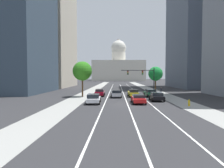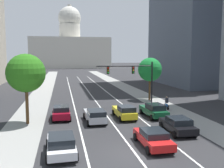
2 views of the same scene
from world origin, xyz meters
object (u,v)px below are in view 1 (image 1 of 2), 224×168
cyclist (161,91)px  fire_hydrant (189,103)px  car_yellow (133,93)px  street_tree_mid_right (155,74)px  car_black (157,96)px  car_crimson (100,92)px  car_white (94,98)px  capitol_building (119,68)px  car_green (150,93)px  traffic_signal_mast (143,75)px  street_tree_near_left (82,71)px  car_red (138,99)px  car_silver (116,93)px

cyclist → fire_hydrant: bearing=-177.3°
car_yellow → fire_hydrant: size_ratio=5.24×
cyclist → street_tree_mid_right: street_tree_mid_right is taller
fire_hydrant → street_tree_mid_right: (-0.01, 22.67, 4.33)m
car_black → car_yellow: bearing=30.4°
car_crimson → car_white: (0.00, -10.48, -0.01)m
capitol_building → car_white: size_ratio=9.67×
car_green → traffic_signal_mast: bearing=1.8°
cyclist → street_tree_near_left: bearing=104.9°
street_tree_mid_right → street_tree_near_left: 20.46m
car_white → street_tree_mid_right: 24.86m
car_yellow → street_tree_mid_right: size_ratio=0.71×
car_crimson → fire_hydrant: (13.68, -12.78, -0.31)m
car_white → car_red: (6.90, 0.27, -0.06)m
car_black → car_white: car_white is taller
car_black → cyclist: (3.07, 9.75, 0.11)m
car_silver → car_red: size_ratio=1.04×
car_crimson → car_black: car_crimson is taller
car_black → car_red: 4.59m
capitol_building → car_white: bearing=-92.2°
car_green → car_red: size_ratio=1.06×
car_green → cyclist: 4.72m
car_crimson → car_green: (10.36, -1.02, 0.02)m
car_yellow → car_green: bearing=-90.0°
car_crimson → traffic_signal_mast: 11.78m
car_white → cyclist: 18.71m
cyclist → capitol_building: bearing=5.5°
car_silver → street_tree_near_left: size_ratio=0.67×
capitol_building → car_silver: capitol_building is taller
capitol_building → street_tree_mid_right: (8.49, -117.06, -6.34)m
car_yellow → fire_hydrant: car_yellow is taller
car_white → traffic_signal_mast: size_ratio=0.59×
car_white → cyclist: bearing=-48.3°
car_red → fire_hydrant: car_red is taller
car_green → cyclist: size_ratio=2.82×
car_black → car_red: size_ratio=0.98×
fire_hydrant → car_red: bearing=159.3°
traffic_signal_mast → cyclist: traffic_signal_mast is taller
traffic_signal_mast → cyclist: (3.58, -2.80, -3.52)m
car_black → street_tree_mid_right: size_ratio=0.67×
car_green → street_tree_near_left: bearing=88.7°
car_silver → street_tree_near_left: 8.19m
cyclist → car_green: bearing=141.2°
car_white → street_tree_near_left: bearing=18.0°
car_black → car_white: (-10.35, -3.29, 0.02)m
car_white → car_silver: bearing=-25.1°
car_silver → car_black: car_silver is taller
car_yellow → car_red: car_yellow is taller
car_black → car_green: car_green is taller
car_black → car_red: bearing=132.0°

